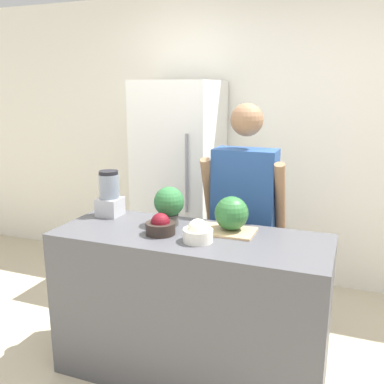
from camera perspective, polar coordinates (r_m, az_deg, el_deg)
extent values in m
cube|color=white|center=(3.98, 8.39, 6.80)|extent=(8.00, 0.06, 2.60)
cube|color=#4C4C51|center=(2.72, -0.24, -14.99)|extent=(1.63, 0.62, 0.93)
cube|color=white|center=(3.86, -1.59, 0.95)|extent=(0.67, 0.67, 1.83)
cylinder|color=gray|center=(3.43, -0.75, 2.46)|extent=(0.02, 0.02, 0.64)
cube|color=#333338|center=(3.17, 6.68, -11.97)|extent=(0.32, 0.18, 0.81)
cube|color=#284C8C|center=(2.94, 7.05, 0.20)|extent=(0.42, 0.22, 0.57)
sphere|color=#936B4C|center=(2.86, 7.34, 9.54)|extent=(0.22, 0.22, 0.22)
cylinder|color=#936B4C|center=(2.97, 2.23, 0.25)|extent=(0.07, 0.23, 0.48)
cylinder|color=#936B4C|center=(2.85, 11.67, -0.59)|extent=(0.07, 0.23, 0.48)
cube|color=tan|center=(2.57, 4.54, -5.19)|extent=(0.35, 0.23, 0.01)
sphere|color=#2D6B33|center=(2.55, 5.29, -2.84)|extent=(0.20, 0.20, 0.20)
cylinder|color=#2D231E|center=(2.53, -4.22, -4.84)|extent=(0.18, 0.18, 0.07)
sphere|color=maroon|center=(2.52, -4.24, -4.08)|extent=(0.11, 0.11, 0.11)
cylinder|color=white|center=(2.40, 0.80, -5.79)|extent=(0.17, 0.17, 0.07)
sphere|color=white|center=(2.39, 0.80, -4.97)|extent=(0.12, 0.12, 0.12)
cube|color=#B7B7BC|center=(2.93, -10.87, -1.94)|extent=(0.15, 0.15, 0.12)
cylinder|color=gray|center=(2.90, -11.00, 0.75)|extent=(0.13, 0.13, 0.16)
cylinder|color=black|center=(2.88, -11.08, 2.56)|extent=(0.13, 0.13, 0.02)
cylinder|color=#514C47|center=(2.69, -3.05, -3.68)|extent=(0.12, 0.12, 0.07)
sphere|color=#2D6B38|center=(2.66, -3.08, -1.30)|extent=(0.19, 0.19, 0.19)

